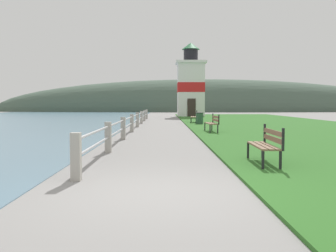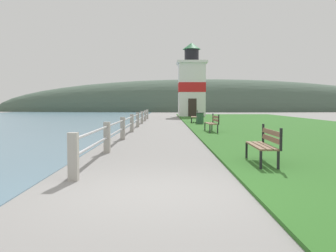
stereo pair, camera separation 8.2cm
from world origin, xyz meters
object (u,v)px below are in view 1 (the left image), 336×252
object	(u,v)px
park_bench_far	(195,116)
trash_bin	(200,119)
lighthouse	(191,85)
park_bench_near	(267,143)
park_bench_midway	(213,122)

from	to	relation	value
park_bench_far	trash_bin	xyz separation A→B (m)	(0.17, -2.03, -0.12)
lighthouse	park_bench_far	bearing A→B (deg)	-92.74
park_bench_far	trash_bin	distance (m)	2.04
trash_bin	park_bench_far	bearing A→B (deg)	94.69
park_bench_near	trash_bin	distance (m)	17.10
park_bench_midway	trash_bin	xyz separation A→B (m)	(0.01, 7.16, -0.12)
park_bench_midway	lighthouse	world-z (taller)	lighthouse
lighthouse	trash_bin	distance (m)	16.36
park_bench_midway	park_bench_far	world-z (taller)	same
park_bench_near	lighthouse	size ratio (longest dim) A/B	0.21
park_bench_near	park_bench_midway	distance (m)	9.94
park_bench_midway	lighthouse	size ratio (longest dim) A/B	0.23
park_bench_near	park_bench_midway	world-z (taller)	same
trash_bin	park_bench_near	bearing A→B (deg)	-90.11
park_bench_far	lighthouse	size ratio (longest dim) A/B	0.25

